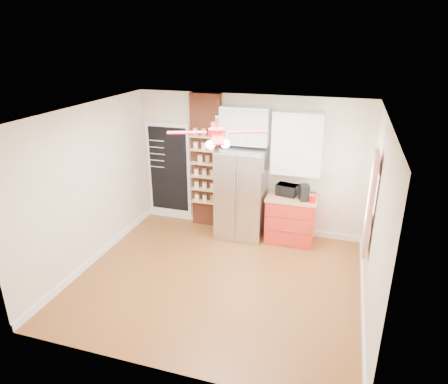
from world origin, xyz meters
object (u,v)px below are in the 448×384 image
(fridge, at_px, (241,194))
(coffee_maker, at_px, (304,193))
(ceiling_fan, at_px, (217,133))
(red_cabinet, at_px, (291,219))
(pantry_jar_oats, at_px, (200,159))
(canister_left, at_px, (312,199))
(toaster_oven, at_px, (287,190))

(fridge, distance_m, coffee_maker, 1.20)
(coffee_maker, bearing_deg, ceiling_fan, -147.15)
(fridge, bearing_deg, red_cabinet, 2.95)
(fridge, xyz_separation_m, pantry_jar_oats, (-0.88, 0.12, 0.57))
(pantry_jar_oats, bearing_deg, fridge, -8.07)
(canister_left, bearing_deg, pantry_jar_oats, 173.96)
(red_cabinet, relative_size, toaster_oven, 2.46)
(ceiling_fan, xyz_separation_m, coffee_maker, (1.13, 1.58, -1.38))
(coffee_maker, distance_m, pantry_jar_oats, 2.10)
(ceiling_fan, bearing_deg, toaster_oven, 65.30)
(ceiling_fan, distance_m, pantry_jar_oats, 2.21)
(red_cabinet, bearing_deg, pantry_jar_oats, 177.70)
(red_cabinet, bearing_deg, fridge, -177.05)
(ceiling_fan, bearing_deg, red_cabinet, 61.29)
(ceiling_fan, distance_m, toaster_oven, 2.39)
(fridge, relative_size, coffee_maker, 5.90)
(canister_left, bearing_deg, fridge, 175.29)
(red_cabinet, xyz_separation_m, canister_left, (0.37, -0.16, 0.52))
(red_cabinet, xyz_separation_m, coffee_maker, (0.21, -0.10, 0.60))
(red_cabinet, bearing_deg, ceiling_fan, -118.71)
(red_cabinet, distance_m, canister_left, 0.66)
(red_cabinet, relative_size, ceiling_fan, 0.67)
(canister_left, distance_m, pantry_jar_oats, 2.28)
(ceiling_fan, relative_size, coffee_maker, 4.72)
(toaster_oven, bearing_deg, ceiling_fan, -103.88)
(coffee_maker, bearing_deg, canister_left, -43.02)
(red_cabinet, bearing_deg, coffee_maker, -24.80)
(fridge, xyz_separation_m, red_cabinet, (0.97, 0.05, -0.42))
(ceiling_fan, relative_size, toaster_oven, 3.66)
(canister_left, xyz_separation_m, pantry_jar_oats, (-2.22, 0.23, 0.48))
(toaster_oven, relative_size, pantry_jar_oats, 2.63)
(pantry_jar_oats, bearing_deg, ceiling_fan, -62.19)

